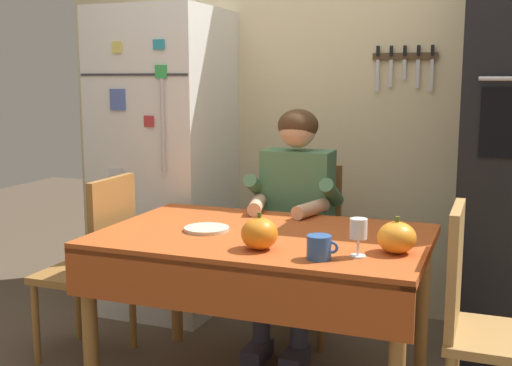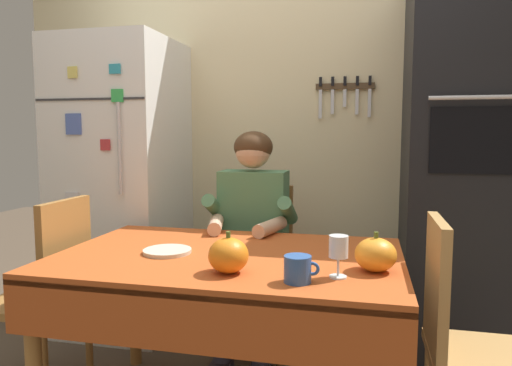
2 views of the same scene
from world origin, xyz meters
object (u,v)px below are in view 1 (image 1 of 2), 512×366
object	(u,v)px
chair_left_side	(97,260)
serving_tray	(207,229)
refrigerator	(165,162)
seated_person	(294,208)
pumpkin_large	(259,234)
pumpkin_medium	(397,237)
dining_table	(262,253)
chair_right_side	(480,317)
wine_glass	(358,230)
coffee_mug	(319,247)
chair_behind_person	(304,242)

from	to	relation	value
chair_left_side	serving_tray	distance (m)	0.70
refrigerator	seated_person	bearing A→B (deg)	-17.21
chair_left_side	pumpkin_large	bearing A→B (deg)	-17.46
pumpkin_medium	pumpkin_large	bearing A→B (deg)	-164.82
dining_table	pumpkin_large	bearing A→B (deg)	-72.15
chair_right_side	seated_person	bearing A→B (deg)	145.31
serving_tray	pumpkin_medium	bearing A→B (deg)	-4.74
pumpkin_medium	serving_tray	size ratio (longest dim) A/B	0.75
wine_glass	coffee_mug	bearing A→B (deg)	-146.92
pumpkin_large	chair_behind_person	bearing A→B (deg)	96.85
coffee_mug	chair_behind_person	bearing A→B (deg)	109.41
seated_person	serving_tray	world-z (taller)	seated_person
chair_left_side	pumpkin_medium	xyz separation A→B (m)	(1.48, -0.17, 0.29)
chair_left_side	coffee_mug	bearing A→B (deg)	-16.22
chair_behind_person	coffee_mug	bearing A→B (deg)	-70.59
dining_table	pumpkin_medium	size ratio (longest dim) A/B	9.39
seated_person	wine_glass	xyz separation A→B (m)	(0.51, -0.81, 0.10)
serving_tray	refrigerator	bearing A→B (deg)	127.60
seated_person	pumpkin_large	distance (m)	0.85
seated_person	coffee_mug	world-z (taller)	seated_person
coffee_mug	dining_table	bearing A→B (deg)	139.38
chair_right_side	chair_left_side	size ratio (longest dim) A/B	1.00
refrigerator	chair_behind_person	xyz separation A→B (m)	(0.90, -0.09, -0.39)
chair_right_side	coffee_mug	distance (m)	0.67
wine_glass	pumpkin_medium	size ratio (longest dim) A/B	0.99
seated_person	serving_tray	distance (m)	0.66
chair_left_side	serving_tray	xyz separation A→B (m)	(0.65, -0.10, 0.24)
coffee_mug	pumpkin_medium	bearing A→B (deg)	36.86
chair_left_side	wine_glass	world-z (taller)	chair_left_side
dining_table	wine_glass	size ratio (longest dim) A/B	9.51
refrigerator	chair_right_side	world-z (taller)	refrigerator
coffee_mug	pumpkin_large	size ratio (longest dim) A/B	0.80
pumpkin_medium	wine_glass	bearing A→B (deg)	-139.70
seated_person	chair_right_side	size ratio (longest dim) A/B	1.34
chair_behind_person	chair_right_side	world-z (taller)	same
refrigerator	dining_table	xyz separation A→B (m)	(0.95, -0.88, -0.24)
coffee_mug	wine_glass	bearing A→B (deg)	33.08
chair_left_side	coffee_mug	distance (m)	1.31
seated_person	chair_left_side	bearing A→B (deg)	-148.16
chair_behind_person	seated_person	xyz separation A→B (m)	(0.00, -0.19, 0.23)
chair_left_side	coffee_mug	world-z (taller)	chair_left_side
chair_right_side	pumpkin_large	distance (m)	0.89
chair_behind_person	serving_tray	size ratio (longest dim) A/B	4.68
chair_left_side	refrigerator	bearing A→B (deg)	93.48
chair_behind_person	chair_left_side	xyz separation A→B (m)	(-0.85, -0.72, 0.00)
chair_behind_person	chair_left_side	size ratio (longest dim) A/B	1.00
coffee_mug	wine_glass	xyz separation A→B (m)	(0.13, 0.08, 0.06)
refrigerator	serving_tray	xyz separation A→B (m)	(0.70, -0.91, -0.15)
refrigerator	seated_person	distance (m)	0.96
refrigerator	serving_tray	distance (m)	1.16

